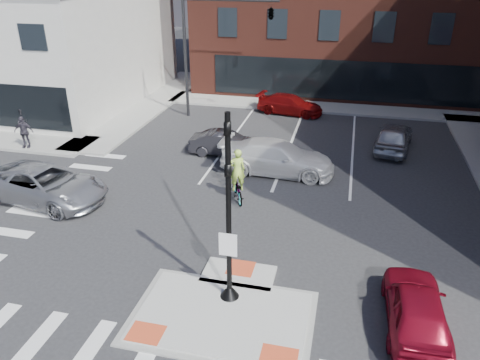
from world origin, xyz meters
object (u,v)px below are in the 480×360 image
(red_sedan, at_px, (417,308))
(bg_car_dark, at_px, (226,143))
(pedestrian_b, at_px, (24,132))
(white_pickup, at_px, (277,157))
(silver_suv, at_px, (44,184))
(bg_car_red, at_px, (290,104))
(pedestrian_a, at_px, (23,121))
(bg_car_silver, at_px, (394,136))
(cyclist, at_px, (237,183))

(red_sedan, distance_m, bg_car_dark, 14.38)
(pedestrian_b, bearing_deg, white_pickup, -12.33)
(silver_suv, bearing_deg, bg_car_red, -20.55)
(red_sedan, distance_m, pedestrian_b, 21.89)
(pedestrian_b, bearing_deg, pedestrian_a, 114.23)
(bg_car_red, bearing_deg, bg_car_silver, -118.89)
(pedestrian_a, xyz_separation_m, pedestrian_b, (1.53, -2.00, 0.13))
(white_pickup, distance_m, cyclist, 3.44)
(red_sedan, bearing_deg, bg_car_silver, -91.87)
(bg_car_silver, xyz_separation_m, bg_car_red, (-6.52, 5.24, -0.12))
(bg_car_red, height_order, cyclist, cyclist)
(white_pickup, relative_size, cyclist, 2.36)
(bg_car_dark, bearing_deg, red_sedan, -145.18)
(bg_car_dark, distance_m, bg_car_silver, 9.31)
(white_pickup, distance_m, bg_car_red, 9.85)
(bg_car_silver, distance_m, pedestrian_a, 21.55)
(white_pickup, bearing_deg, silver_suv, 120.65)
(bg_car_dark, height_order, bg_car_silver, bg_car_silver)
(bg_car_dark, height_order, pedestrian_a, pedestrian_a)
(bg_car_dark, height_order, cyclist, cyclist)
(pedestrian_a, bearing_deg, white_pickup, 15.45)
(white_pickup, relative_size, pedestrian_a, 3.65)
(bg_car_red, bearing_deg, pedestrian_b, 136.89)
(cyclist, xyz_separation_m, pedestrian_b, (-12.83, 3.00, 0.24))
(cyclist, relative_size, pedestrian_a, 1.55)
(bg_car_dark, relative_size, pedestrian_a, 2.52)
(white_pickup, bearing_deg, bg_car_silver, -50.46)
(bg_car_dark, distance_m, pedestrian_a, 12.53)
(white_pickup, bearing_deg, pedestrian_b, 91.97)
(pedestrian_a, bearing_deg, bg_car_dark, 21.53)
(red_sedan, xyz_separation_m, bg_car_red, (-6.37, 19.59, -0.05))
(bg_car_red, bearing_deg, pedestrian_a, 128.31)
(silver_suv, relative_size, red_sedan, 1.38)
(red_sedan, xyz_separation_m, cyclist, (-6.86, 6.55, 0.10))
(bg_car_silver, relative_size, cyclist, 1.89)
(bg_car_silver, bearing_deg, pedestrian_a, 16.83)
(bg_car_red, xyz_separation_m, cyclist, (-0.49, -13.04, 0.15))
(bg_car_red, bearing_deg, white_pickup, -165.78)
(silver_suv, xyz_separation_m, white_pickup, (9.36, 5.31, 0.02))
(red_sedan, height_order, pedestrian_a, pedestrian_a)
(bg_car_dark, bearing_deg, pedestrian_b, 97.42)
(bg_car_red, bearing_deg, cyclist, -172.26)
(silver_suv, xyz_separation_m, bg_car_dark, (6.29, 7.00, -0.15))
(bg_car_red, distance_m, pedestrian_a, 16.89)
(red_sedan, distance_m, white_pickup, 11.27)
(white_pickup, bearing_deg, bg_car_dark, 62.32)
(cyclist, bearing_deg, bg_car_dark, -93.21)
(silver_suv, relative_size, pedestrian_b, 3.19)
(bg_car_dark, height_order, pedestrian_b, pedestrian_b)
(bg_car_silver, bearing_deg, silver_suv, 42.54)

